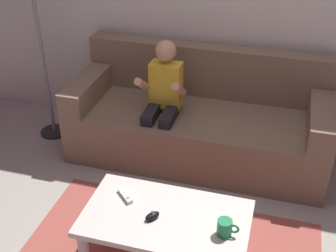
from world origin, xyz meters
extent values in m
plane|color=#9E998E|center=(0.00, 0.00, 0.00)|extent=(9.08, 9.08, 0.00)
cube|color=#75604C|center=(-0.11, 1.04, 0.20)|extent=(1.98, 0.80, 0.41)
cube|color=#75604C|center=(-0.11, 1.36, 0.62)|extent=(1.98, 0.16, 0.42)
cube|color=#75604C|center=(-1.01, 1.04, 0.51)|extent=(0.18, 0.80, 0.20)
cube|color=#75604C|center=(0.79, 1.04, 0.51)|extent=(0.18, 0.80, 0.20)
cylinder|color=black|center=(-0.43, 0.71, 0.20)|extent=(0.08, 0.08, 0.41)
cylinder|color=black|center=(-0.29, 0.71, 0.20)|extent=(0.08, 0.08, 0.41)
cube|color=black|center=(-0.43, 0.85, 0.44)|extent=(0.09, 0.29, 0.09)
cube|color=black|center=(-0.29, 0.85, 0.44)|extent=(0.09, 0.29, 0.09)
cube|color=gold|center=(-0.36, 1.00, 0.62)|extent=(0.23, 0.14, 0.36)
cylinder|color=tan|center=(-0.50, 0.87, 0.67)|extent=(0.06, 0.26, 0.20)
cylinder|color=tan|center=(-0.22, 0.87, 0.67)|extent=(0.06, 0.26, 0.20)
sphere|color=tan|center=(-0.36, 1.00, 0.90)|extent=(0.15, 0.15, 0.15)
cube|color=beige|center=(-0.04, -0.13, 0.37)|extent=(0.93, 0.53, 0.04)
cylinder|color=beige|center=(-0.45, 0.08, 0.18)|extent=(0.06, 0.06, 0.36)
cylinder|color=beige|center=(0.38, 0.08, 0.18)|extent=(0.06, 0.06, 0.36)
cube|color=white|center=(-0.31, -0.05, 0.40)|extent=(0.13, 0.12, 0.02)
cylinder|color=#99999E|center=(-0.28, -0.07, 0.42)|extent=(0.02, 0.02, 0.00)
cylinder|color=silver|center=(-0.31, -0.05, 0.42)|extent=(0.01, 0.01, 0.00)
cylinder|color=silver|center=(-0.32, -0.03, 0.42)|extent=(0.01, 0.01, 0.00)
ellipsoid|color=black|center=(-0.10, -0.17, 0.41)|extent=(0.09, 0.10, 0.04)
cylinder|color=#4C4C51|center=(-0.10, -0.17, 0.44)|extent=(0.02, 0.02, 0.01)
cylinder|color=#1E7F47|center=(0.30, -0.18, 0.44)|extent=(0.08, 0.08, 0.09)
torus|color=#1E7F47|center=(0.35, -0.18, 0.44)|extent=(0.06, 0.01, 0.06)
cylinder|color=black|center=(-1.40, 1.02, 0.01)|extent=(0.24, 0.24, 0.02)
cylinder|color=slate|center=(-1.40, 1.02, 0.77)|extent=(0.03, 0.03, 1.51)
camera|label=1|loc=(0.47, -1.88, 2.09)|focal=47.00mm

